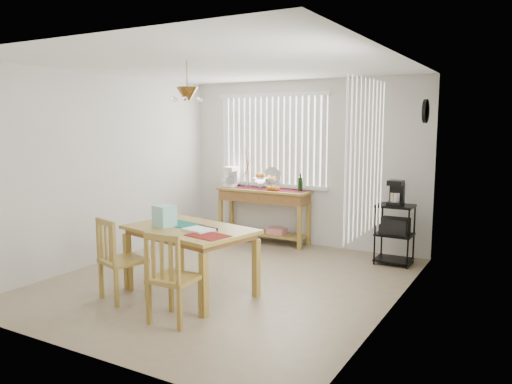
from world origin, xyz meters
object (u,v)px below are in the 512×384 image
Objects in this scene: chair_right at (172,278)px; wire_cart at (395,228)px; dining_table at (190,235)px; sideboard at (264,203)px; chair_left at (120,260)px; cart_items at (396,193)px.

wire_cart is at bearing 66.66° from chair_right.
wire_cart is 2.91m from dining_table.
sideboard is 1.69× the size of chair_left.
sideboard is 3.46m from chair_right.
chair_right is (0.82, -3.35, -0.21)m from sideboard.
cart_items is 3.45m from chair_right.
dining_table is 1.73× the size of chair_right.
sideboard is 1.87× the size of wire_cart.
cart_items is (0.00, 0.01, 0.49)m from wire_cart.
cart_items is 2.93m from dining_table.
cart_items reaches higher than wire_cart.
chair_left reaches higher than chair_right.
chair_left reaches higher than dining_table.
wire_cart is at bearing -6.00° from sideboard.
chair_left is at bearing -133.59° from dining_table.
chair_left reaches higher than sideboard.
dining_table is at bearing 115.48° from chair_right.
wire_cart is (2.17, -0.23, -0.16)m from sideboard.
sideboard is 1.70× the size of chair_right.
sideboard is 3.14m from chair_left.
chair_left is at bearing -127.70° from cart_items.
wire_cart is at bearing 52.22° from chair_left.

